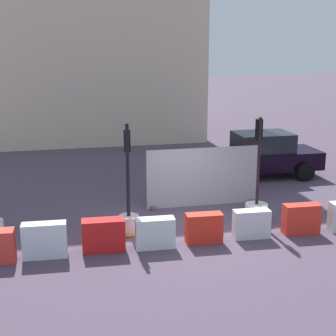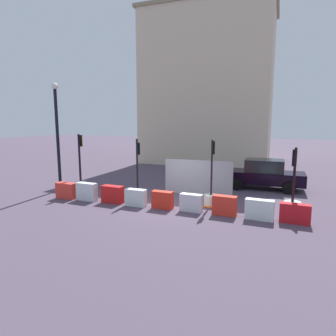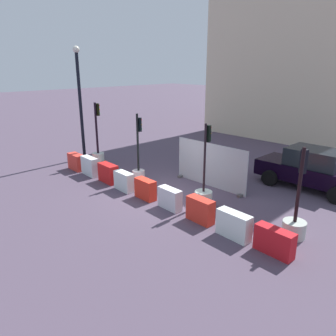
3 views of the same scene
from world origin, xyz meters
TOP-DOWN VIEW (x-y plane):
  - ground_plane at (0.00, 0.00)m, footprint 120.00×120.00m
  - traffic_light_0 at (-5.57, 0.29)m, footprint 0.88×0.88m
  - traffic_light_1 at (-1.90, 0.10)m, footprint 0.77×0.77m
  - traffic_light_2 at (1.92, 0.16)m, footprint 0.92×0.92m
  - traffic_light_3 at (5.47, 0.27)m, footprint 0.71×0.71m
  - construction_barrier_0 at (-5.41, -1.12)m, footprint 1.10×0.50m
  - construction_barrier_1 at (-4.17, -1.09)m, footprint 1.10×0.43m
  - construction_barrier_2 at (-2.72, -1.01)m, footprint 1.10×0.50m
  - construction_barrier_3 at (-1.40, -1.11)m, footprint 1.03×0.43m
  - construction_barrier_4 at (-0.06, -1.06)m, footprint 0.99×0.43m
  - construction_barrier_5 at (1.29, -1.02)m, footprint 1.01×0.42m
  - construction_barrier_6 at (2.76, -1.02)m, footprint 1.03×0.44m
  - construction_barrier_7 at (4.19, -1.11)m, footprint 1.14×0.44m
  - construction_barrier_8 at (5.52, -1.06)m, footprint 1.15×0.43m
  - car_black_sedan at (4.04, 4.82)m, footprint 4.58×2.18m
  - building_main_facade at (-1.87, 15.53)m, footprint 12.12×7.89m
  - street_lamp_post at (-6.98, 0.25)m, footprint 0.36×0.36m
  - site_fence_panel at (0.80, 1.92)m, footprint 3.73×0.50m

SIDE VIEW (x-z plane):
  - ground_plane at x=0.00m, z-range 0.00..0.00m
  - construction_barrier_8 at x=5.52m, z-range 0.00..0.78m
  - construction_barrier_5 at x=1.29m, z-range 0.00..0.79m
  - construction_barrier_4 at x=-0.06m, z-range 0.00..0.80m
  - construction_barrier_3 at x=-1.40m, z-range 0.00..0.80m
  - construction_barrier_0 at x=-5.41m, z-range 0.00..0.81m
  - construction_barrier_7 at x=4.19m, z-range 0.00..0.83m
  - construction_barrier_6 at x=2.76m, z-range 0.00..0.84m
  - construction_barrier_2 at x=-2.72m, z-range 0.00..0.84m
  - construction_barrier_1 at x=-4.17m, z-range 0.00..0.89m
  - traffic_light_2 at x=1.92m, z-range -1.11..2.01m
  - traffic_light_1 at x=-1.90m, z-range -1.01..2.08m
  - traffic_light_3 at x=5.47m, z-range -0.89..1.98m
  - traffic_light_0 at x=-5.57m, z-range -1.07..2.20m
  - car_black_sedan at x=4.04m, z-range -0.01..1.74m
  - site_fence_panel at x=0.80m, z-range -0.05..1.87m
  - street_lamp_post at x=-6.98m, z-range 0.48..6.54m
  - building_main_facade at x=-1.87m, z-range 0.01..14.24m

